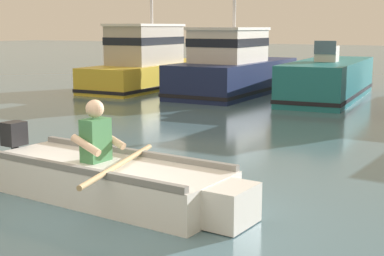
{
  "coord_description": "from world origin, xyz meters",
  "views": [
    {
      "loc": [
        3.99,
        -3.9,
        2.04
      ],
      "look_at": [
        -0.05,
        3.23,
        0.55
      ],
      "focal_mm": 52.19,
      "sensor_mm": 36.0,
      "label": 1
    }
  ],
  "objects_px": {
    "rowboat_with_person": "(111,179)",
    "moored_boat_navy": "(234,69)",
    "moored_boat_teal": "(329,81)",
    "moored_boat_yellow": "(151,64)"
  },
  "relations": [
    {
      "from": "rowboat_with_person",
      "to": "moored_boat_navy",
      "type": "xyz_separation_m",
      "value": [
        -3.32,
        10.4,
        0.51
      ]
    },
    {
      "from": "rowboat_with_person",
      "to": "moored_boat_navy",
      "type": "bearing_deg",
      "value": 107.69
    },
    {
      "from": "moored_boat_navy",
      "to": "moored_boat_teal",
      "type": "xyz_separation_m",
      "value": [
        2.88,
        0.27,
        -0.24
      ]
    },
    {
      "from": "rowboat_with_person",
      "to": "moored_boat_yellow",
      "type": "bearing_deg",
      "value": 121.4
    },
    {
      "from": "moored_boat_navy",
      "to": "moored_boat_teal",
      "type": "distance_m",
      "value": 2.91
    },
    {
      "from": "moored_boat_navy",
      "to": "moored_boat_teal",
      "type": "bearing_deg",
      "value": 5.39
    },
    {
      "from": "moored_boat_navy",
      "to": "moored_boat_teal",
      "type": "height_order",
      "value": "moored_boat_navy"
    },
    {
      "from": "moored_boat_teal",
      "to": "moored_boat_yellow",
      "type": "bearing_deg",
      "value": -179.95
    },
    {
      "from": "moored_boat_yellow",
      "to": "moored_boat_teal",
      "type": "xyz_separation_m",
      "value": [
        6.08,
        0.01,
        -0.26
      ]
    },
    {
      "from": "rowboat_with_person",
      "to": "moored_boat_teal",
      "type": "xyz_separation_m",
      "value": [
        -0.44,
        10.68,
        0.27
      ]
    }
  ]
}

